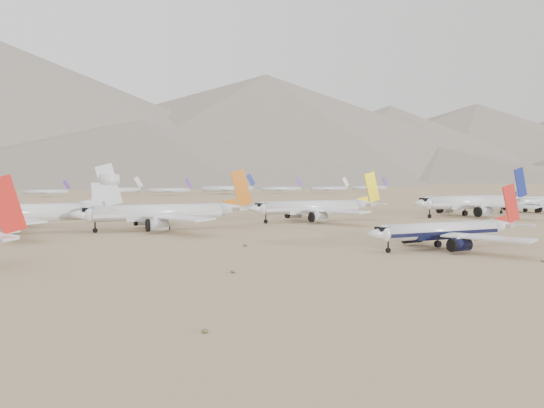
% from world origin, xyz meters
% --- Properties ---
extents(ground, '(7000.00, 7000.00, 0.00)m').
position_xyz_m(ground, '(0.00, 0.00, 0.00)').
color(ground, '#9C845B').
rests_on(ground, ground).
extents(main_airliner, '(39.42, 38.50, 13.91)m').
position_xyz_m(main_airliner, '(7.90, -6.75, 3.82)').
color(main_airliner, white).
rests_on(main_airliner, ground).
extents(row2_navy_widebody, '(54.08, 52.89, 19.24)m').
position_xyz_m(row2_navy_widebody, '(82.16, 59.95, 5.37)').
color(row2_navy_widebody, white).
rests_on(row2_navy_widebody, ground).
extents(row2_gold_tail, '(48.39, 47.33, 17.23)m').
position_xyz_m(row2_gold_tail, '(15.60, 64.47, 4.82)').
color(row2_gold_tail, white).
rests_on(row2_gold_tail, ground).
extents(row2_orange_tail, '(49.80, 48.72, 17.76)m').
position_xyz_m(row2_orange_tail, '(-38.02, 57.35, 4.98)').
color(row2_orange_tail, white).
rests_on(row2_orange_tail, ground).
extents(row2_white_trijet, '(54.51, 53.27, 19.31)m').
position_xyz_m(row2_white_trijet, '(-77.82, 63.64, 5.59)').
color(row2_white_trijet, white).
rests_on(row2_white_trijet, ground).
extents(row2_blue_far, '(46.01, 44.98, 16.35)m').
position_xyz_m(row2_blue_far, '(122.45, 66.47, 4.55)').
color(row2_blue_far, white).
rests_on(row2_blue_far, ground).
extents(distant_storage_row, '(525.95, 63.57, 15.67)m').
position_xyz_m(distant_storage_row, '(5.94, 333.49, 4.35)').
color(distant_storage_row, silver).
rests_on(distant_storage_row, ground).
extents(mountain_range, '(7354.00, 3024.00, 470.00)m').
position_xyz_m(mountain_range, '(70.18, 1648.01, 190.32)').
color(mountain_range, slate).
rests_on(mountain_range, ground).
extents(foothills, '(4637.50, 1395.00, 155.00)m').
position_xyz_m(foothills, '(526.68, 1100.00, 67.15)').
color(foothills, slate).
rests_on(foothills, ground).
extents(desert_scrub, '(261.14, 121.67, 0.63)m').
position_xyz_m(desert_scrub, '(3.04, -28.37, 0.29)').
color(desert_scrub, brown).
rests_on(desert_scrub, ground).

